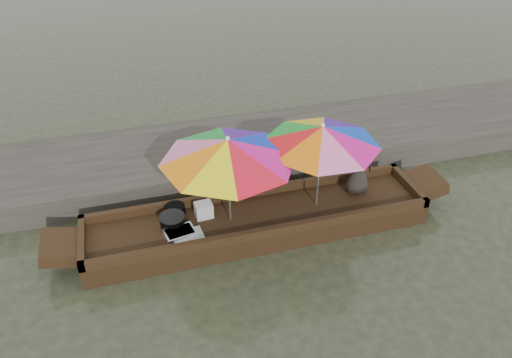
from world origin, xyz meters
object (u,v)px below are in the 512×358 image
object	(u,v)px
cooking_pot	(175,210)
vendor	(359,165)
tray_scallop	(188,237)
supply_bag	(204,210)
umbrella_stern	(319,166)
charcoal_grill	(172,221)
umbrella_bow	(229,180)
boat_hull	(258,223)
tray_crayfish	(180,233)

from	to	relation	value
cooking_pot	vendor	distance (m)	3.20
tray_scallop	supply_bag	size ratio (longest dim) A/B	1.68
umbrella_stern	cooking_pot	bearing A→B (deg)	170.86
tray_scallop	vendor	distance (m)	3.14
charcoal_grill	umbrella_stern	xyz separation A→B (m)	(2.43, -0.10, 0.68)
charcoal_grill	umbrella_bow	world-z (taller)	umbrella_bow
boat_hull	charcoal_grill	world-z (taller)	charcoal_grill
boat_hull	supply_bag	xyz separation A→B (m)	(-0.86, 0.20, 0.30)
boat_hull	tray_crayfish	world-z (taller)	tray_crayfish
boat_hull	vendor	size ratio (longest dim) A/B	5.21
tray_scallop	umbrella_bow	world-z (taller)	umbrella_bow
boat_hull	umbrella_stern	size ratio (longest dim) A/B	3.03
cooking_pot	tray_scallop	world-z (taller)	cooking_pot
charcoal_grill	supply_bag	bearing A→B (deg)	11.45
umbrella_bow	cooking_pot	bearing A→B (deg)	155.97
boat_hull	tray_crayfish	bearing A→B (deg)	-172.59
tray_scallop	supply_bag	world-z (taller)	supply_bag
tray_crayfish	tray_scallop	xyz separation A→B (m)	(0.11, -0.10, -0.01)
supply_bag	umbrella_stern	world-z (taller)	umbrella_stern
charcoal_grill	supply_bag	xyz separation A→B (m)	(0.53, 0.11, 0.04)
tray_crayfish	supply_bag	xyz separation A→B (m)	(0.46, 0.37, 0.09)
cooking_pot	tray_scallop	size ratio (longest dim) A/B	0.70
tray_crayfish	umbrella_stern	size ratio (longest dim) A/B	0.25
cooking_pot	charcoal_grill	size ratio (longest dim) A/B	0.84
tray_scallop	vendor	size ratio (longest dim) A/B	0.43
boat_hull	cooking_pot	size ratio (longest dim) A/B	17.27
tray_scallop	charcoal_grill	distance (m)	0.41
tray_scallop	umbrella_bow	bearing A→B (deg)	19.85
umbrella_bow	boat_hull	bearing A→B (deg)	0.00
boat_hull	tray_crayfish	xyz separation A→B (m)	(-1.32, -0.17, 0.22)
charcoal_grill	cooking_pot	bearing A→B (deg)	73.43
tray_scallop	vendor	xyz separation A→B (m)	(3.06, 0.44, 0.51)
cooking_pot	tray_crayfish	size ratio (longest dim) A/B	0.70
boat_hull	charcoal_grill	bearing A→B (deg)	176.06
supply_bag	vendor	xyz separation A→B (m)	(2.72, -0.03, 0.41)
boat_hull	cooking_pot	xyz separation A→B (m)	(-1.31, 0.38, 0.26)
tray_crayfish	supply_bag	bearing A→B (deg)	39.43
tray_scallop	supply_bag	xyz separation A→B (m)	(0.34, 0.47, 0.10)
boat_hull	umbrella_bow	world-z (taller)	umbrella_bow
cooking_pot	umbrella_bow	distance (m)	1.15
tray_scallop	boat_hull	bearing A→B (deg)	12.57
tray_scallop	vendor	bearing A→B (deg)	8.25
cooking_pot	supply_bag	xyz separation A→B (m)	(0.45, -0.17, 0.04)
tray_crayfish	umbrella_bow	xyz separation A→B (m)	(0.85, 0.17, 0.73)
supply_bag	umbrella_stern	size ratio (longest dim) A/B	0.15
boat_hull	charcoal_grill	size ratio (longest dim) A/B	14.55
supply_bag	boat_hull	bearing A→B (deg)	-13.27
vendor	charcoal_grill	bearing A→B (deg)	5.24
cooking_pot	boat_hull	bearing A→B (deg)	-16.10
cooking_pot	vendor	size ratio (longest dim) A/B	0.30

